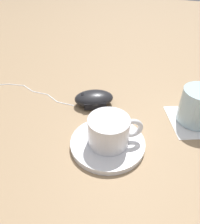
# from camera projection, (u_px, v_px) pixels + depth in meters

# --- Properties ---
(ground_plane) EXTENTS (3.00, 3.00, 0.00)m
(ground_plane) POSITION_uv_depth(u_px,v_px,m) (139.00, 136.00, 0.47)
(ground_plane) COLOR #9E7F5B
(saucer) EXTENTS (0.15, 0.15, 0.01)m
(saucer) POSITION_uv_depth(u_px,v_px,m) (108.00, 143.00, 0.44)
(saucer) COLOR white
(saucer) RESTS_ON ground
(coffee_cup) EXTENTS (0.10, 0.08, 0.06)m
(coffee_cup) POSITION_uv_depth(u_px,v_px,m) (110.00, 131.00, 0.42)
(coffee_cup) COLOR white
(coffee_cup) RESTS_ON saucer
(computer_mouse) EXTENTS (0.11, 0.10, 0.04)m
(computer_mouse) POSITION_uv_depth(u_px,v_px,m) (94.00, 98.00, 0.55)
(computer_mouse) COLOR black
(computer_mouse) RESTS_ON ground
(mouse_cable) EXTENTS (0.36, 0.06, 0.00)m
(mouse_cable) POSITION_uv_depth(u_px,v_px,m) (19.00, 89.00, 0.61)
(mouse_cable) COLOR white
(mouse_cable) RESTS_ON ground
(napkin_under_glass) EXTENTS (0.16, 0.16, 0.00)m
(napkin_under_glass) POSITION_uv_depth(u_px,v_px,m) (196.00, 121.00, 0.50)
(napkin_under_glass) COLOR white
(napkin_under_glass) RESTS_ON ground
(drinking_glass) EXTENTS (0.08, 0.08, 0.08)m
(drinking_glass) POSITION_uv_depth(u_px,v_px,m) (199.00, 106.00, 0.48)
(drinking_glass) COLOR silver
(drinking_glass) RESTS_ON napkin_under_glass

